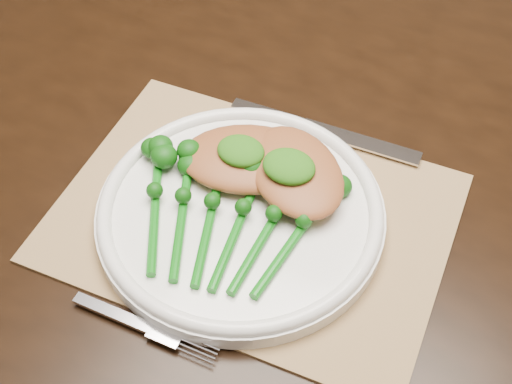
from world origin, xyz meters
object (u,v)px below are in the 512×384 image
at_px(dining_table, 294,285).
at_px(placemat, 253,217).
at_px(dinner_plate, 240,212).
at_px(broccolini_bundle, 223,227).
at_px(chicken_fillet_left, 248,158).

relative_size(dining_table, placemat, 4.08).
xyz_separation_m(dinner_plate, broccolini_bundle, (-0.00, -0.03, 0.01)).
distance_m(dining_table, placemat, 0.41).
bearing_deg(broccolini_bundle, placemat, 60.60).
distance_m(placemat, broccolini_bundle, 0.05).
bearing_deg(dining_table, placemat, -85.18).
bearing_deg(chicken_fillet_left, dining_table, 58.83).
distance_m(dining_table, dinner_plate, 0.43).
bearing_deg(dining_table, broccolini_bundle, -89.47).
bearing_deg(dining_table, dinner_plate, -88.28).
bearing_deg(dining_table, chicken_fillet_left, -97.10).
bearing_deg(chicken_fillet_left, broccolini_bundle, -102.90).
height_order(dinner_plate, chicken_fillet_left, chicken_fillet_left).
relative_size(chicken_fillet_left, broccolini_bundle, 0.67).
height_order(placemat, chicken_fillet_left, chicken_fillet_left).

